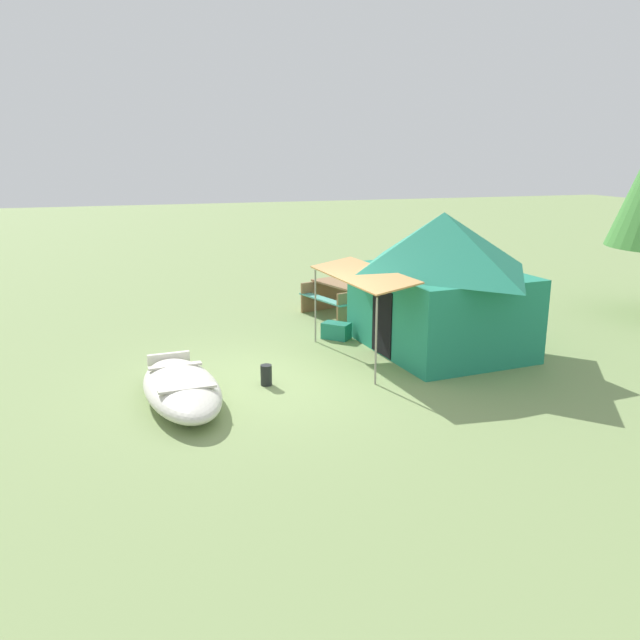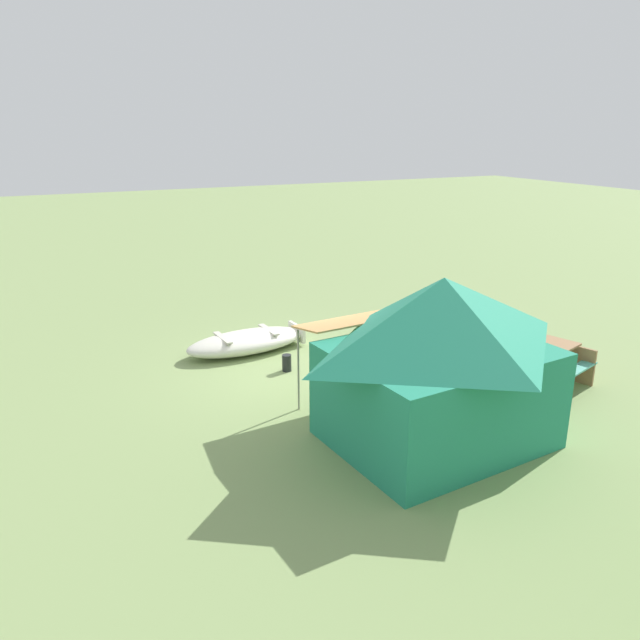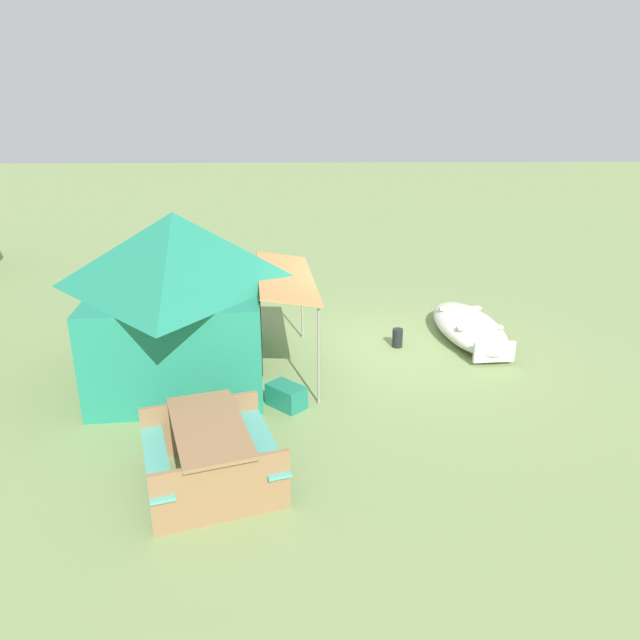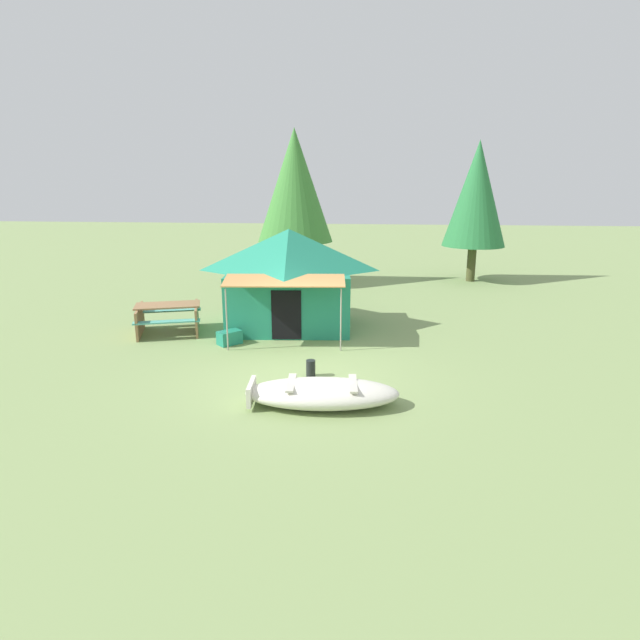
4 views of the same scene
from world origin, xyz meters
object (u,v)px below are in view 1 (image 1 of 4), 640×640
object	(u,v)px
beached_rowboat	(181,388)
cooler_box	(336,331)
canvas_cabin_tent	(441,279)
picnic_table	(344,295)
fuel_can	(266,375)

from	to	relation	value
beached_rowboat	cooler_box	size ratio (longest dim) A/B	5.06
canvas_cabin_tent	cooler_box	distance (m)	2.49
picnic_table	cooler_box	distance (m)	2.10
picnic_table	beached_rowboat	bearing A→B (deg)	-43.58
canvas_cabin_tent	fuel_can	bearing A→B (deg)	-74.79
canvas_cabin_tent	cooler_box	bearing A→B (deg)	-125.99
beached_rowboat	picnic_table	size ratio (longest dim) A/B	1.40
cooler_box	fuel_can	world-z (taller)	fuel_can
canvas_cabin_tent	cooler_box	xyz separation A→B (m)	(-1.27, -1.74, -1.25)
beached_rowboat	fuel_can	bearing A→B (deg)	104.10
beached_rowboat	canvas_cabin_tent	distance (m)	5.54
picnic_table	fuel_can	bearing A→B (deg)	-34.53
beached_rowboat	fuel_can	world-z (taller)	beached_rowboat
fuel_can	beached_rowboat	bearing A→B (deg)	-75.90
picnic_table	canvas_cabin_tent	bearing A→B (deg)	15.84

